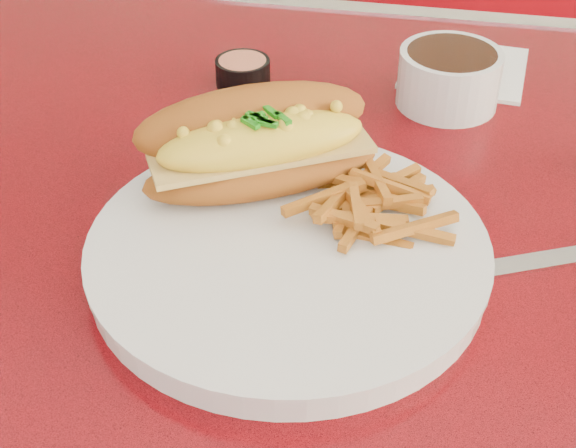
% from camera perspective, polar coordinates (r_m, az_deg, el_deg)
% --- Properties ---
extents(diner_table, '(1.23, 0.83, 0.77)m').
position_cam_1_polar(diner_table, '(0.80, 8.45, -7.78)').
color(diner_table, red).
rests_on(diner_table, ground).
extents(booth_bench_far, '(1.20, 0.51, 0.90)m').
position_cam_1_polar(booth_bench_far, '(1.64, 9.76, 4.40)').
color(booth_bench_far, maroon).
rests_on(booth_bench_far, ground).
extents(dinner_plate, '(0.40, 0.40, 0.02)m').
position_cam_1_polar(dinner_plate, '(0.61, -0.00, -2.05)').
color(dinner_plate, silver).
rests_on(dinner_plate, diner_table).
extents(mac_hoagie, '(0.22, 0.18, 0.09)m').
position_cam_1_polar(mac_hoagie, '(0.65, -2.11, 5.73)').
color(mac_hoagie, '#A05619').
rests_on(mac_hoagie, dinner_plate).
extents(fries_pile, '(0.10, 0.09, 0.03)m').
position_cam_1_polar(fries_pile, '(0.63, 5.92, 1.75)').
color(fries_pile, orange).
rests_on(fries_pile, dinner_plate).
extents(fork, '(0.02, 0.14, 0.00)m').
position_cam_1_polar(fork, '(0.67, 4.00, 2.81)').
color(fork, silver).
rests_on(fork, dinner_plate).
extents(gravy_ramekin, '(0.13, 0.13, 0.06)m').
position_cam_1_polar(gravy_ramekin, '(0.83, 11.38, 10.25)').
color(gravy_ramekin, silver).
rests_on(gravy_ramekin, diner_table).
extents(sauce_cup_left, '(0.07, 0.07, 0.03)m').
position_cam_1_polar(sauce_cup_left, '(0.86, -3.24, 10.79)').
color(sauce_cup_left, black).
rests_on(sauce_cup_left, diner_table).
extents(paper_napkin, '(0.14, 0.14, 0.00)m').
position_cam_1_polar(paper_napkin, '(0.91, 12.43, 10.77)').
color(paper_napkin, white).
rests_on(paper_napkin, diner_table).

